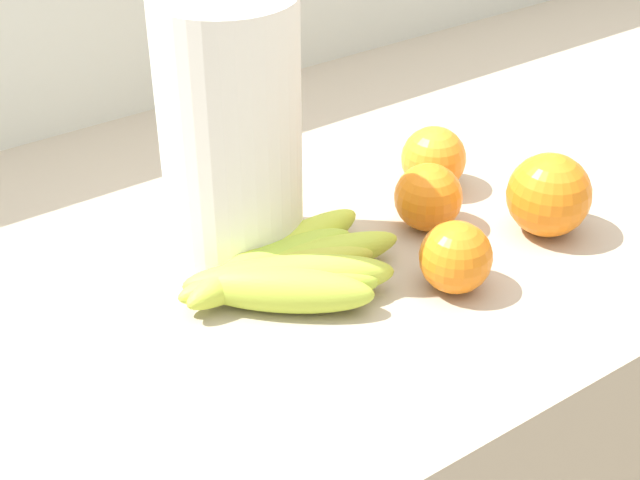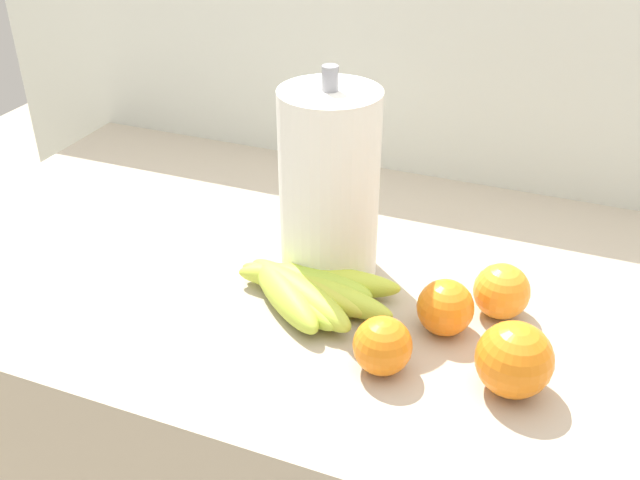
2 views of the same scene
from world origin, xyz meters
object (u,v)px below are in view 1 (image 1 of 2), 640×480
object	(u,v)px
orange_front	(434,159)
orange_right	(549,195)
banana_bunch	(283,273)
orange_back_right	(428,197)
paper_towel_roll	(230,131)
orange_back_left	(456,257)

from	to	relation	value
orange_front	orange_right	world-z (taller)	orange_right
banana_bunch	orange_front	distance (m)	0.24
orange_back_right	orange_right	world-z (taller)	orange_right
orange_back_right	paper_towel_roll	distance (m)	0.21
orange_back_right	orange_back_left	bearing A→B (deg)	-117.11
orange_back_left	orange_right	bearing A→B (deg)	8.25
orange_right	paper_towel_roll	bearing A→B (deg)	150.90
orange_back_right	paper_towel_roll	world-z (taller)	paper_towel_roll
paper_towel_roll	orange_back_left	bearing A→B (deg)	-52.70
orange_right	orange_back_left	bearing A→B (deg)	-171.75
banana_bunch	orange_back_left	bearing A→B (deg)	-33.10
orange_back_left	paper_towel_roll	xyz separation A→B (m)	(-0.13, 0.17, 0.09)
orange_front	orange_right	bearing A→B (deg)	-75.30
orange_back_left	paper_towel_roll	world-z (taller)	paper_towel_roll
orange_back_left	paper_towel_roll	size ratio (longest dim) A/B	0.24
orange_front	orange_back_left	distance (m)	0.18
orange_front	orange_back_left	bearing A→B (deg)	-124.63
orange_back_right	orange_front	distance (m)	0.08
paper_towel_roll	banana_bunch	bearing A→B (deg)	-90.75
banana_bunch	orange_back_left	size ratio (longest dim) A/B	3.35
banana_bunch	orange_right	size ratio (longest dim) A/B	2.68
banana_bunch	orange_back_right	xyz separation A→B (m)	(0.18, 0.01, 0.01)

